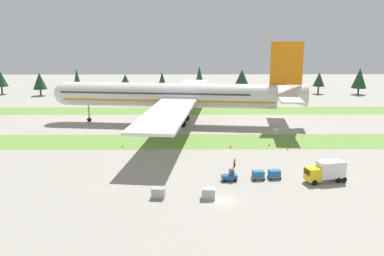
{
  "coord_description": "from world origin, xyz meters",
  "views": [
    {
      "loc": [
        -5.09,
        -56.21,
        24.28
      ],
      "look_at": [
        -4.26,
        31.44,
        4.0
      ],
      "focal_mm": 37.57,
      "sensor_mm": 36.0,
      "label": 1
    }
  ],
  "objects_px": {
    "uld_container_0": "(158,193)",
    "cargo_dolly_second": "(274,174)",
    "taxiway_marker_2": "(288,149)",
    "taxiway_marker_3": "(269,144)",
    "taxiway_marker_0": "(122,146)",
    "ground_crew_marshaller": "(234,162)",
    "taxiway_marker_1": "(230,146)",
    "uld_container_1": "(208,193)",
    "cargo_dolly_lead": "(258,174)",
    "catering_truck": "(326,171)",
    "airliner": "(177,95)",
    "baggage_tug": "(230,176)"
  },
  "relations": [
    {
      "from": "cargo_dolly_second",
      "to": "ground_crew_marshaller",
      "type": "distance_m",
      "value": 8.93
    },
    {
      "from": "baggage_tug",
      "to": "cargo_dolly_lead",
      "type": "height_order",
      "value": "baggage_tug"
    },
    {
      "from": "ground_crew_marshaller",
      "to": "taxiway_marker_1",
      "type": "height_order",
      "value": "ground_crew_marshaller"
    },
    {
      "from": "airliner",
      "to": "taxiway_marker_3",
      "type": "xyz_separation_m",
      "value": [
        21.37,
        -23.29,
        -7.82
      ]
    },
    {
      "from": "taxiway_marker_0",
      "to": "taxiway_marker_1",
      "type": "bearing_deg",
      "value": -1.36
    },
    {
      "from": "uld_container_0",
      "to": "taxiway_marker_0",
      "type": "height_order",
      "value": "uld_container_0"
    },
    {
      "from": "cargo_dolly_second",
      "to": "taxiway_marker_1",
      "type": "xyz_separation_m",
      "value": [
        -5.57,
        19.71,
        -0.58
      ]
    },
    {
      "from": "ground_crew_marshaller",
      "to": "uld_container_1",
      "type": "distance_m",
      "value": 16.1
    },
    {
      "from": "ground_crew_marshaller",
      "to": "cargo_dolly_second",
      "type": "bearing_deg",
      "value": -81.88
    },
    {
      "from": "taxiway_marker_0",
      "to": "taxiway_marker_3",
      "type": "bearing_deg",
      "value": 1.62
    },
    {
      "from": "baggage_tug",
      "to": "taxiway_marker_1",
      "type": "xyz_separation_m",
      "value": [
        2.29,
        20.73,
        -0.47
      ]
    },
    {
      "from": "ground_crew_marshaller",
      "to": "uld_container_1",
      "type": "xyz_separation_m",
      "value": [
        -5.68,
        -15.07,
        -0.11
      ]
    },
    {
      "from": "cargo_dolly_lead",
      "to": "taxiway_marker_1",
      "type": "height_order",
      "value": "cargo_dolly_lead"
    },
    {
      "from": "cargo_dolly_second",
      "to": "catering_truck",
      "type": "relative_size",
      "value": 0.33
    },
    {
      "from": "uld_container_1",
      "to": "taxiway_marker_1",
      "type": "distance_m",
      "value": 29.04
    },
    {
      "from": "cargo_dolly_second",
      "to": "catering_truck",
      "type": "height_order",
      "value": "catering_truck"
    },
    {
      "from": "uld_container_1",
      "to": "ground_crew_marshaller",
      "type": "bearing_deg",
      "value": 69.33
    },
    {
      "from": "cargo_dolly_second",
      "to": "taxiway_marker_0",
      "type": "bearing_deg",
      "value": 48.16
    },
    {
      "from": "catering_truck",
      "to": "uld_container_0",
      "type": "xyz_separation_m",
      "value": [
        -27.83,
        -6.56,
        -1.14
      ]
    },
    {
      "from": "uld_container_0",
      "to": "taxiway_marker_0",
      "type": "distance_m",
      "value": 30.2
    },
    {
      "from": "airliner",
      "to": "baggage_tug",
      "type": "relative_size",
      "value": 31.55
    },
    {
      "from": "airliner",
      "to": "uld_container_1",
      "type": "bearing_deg",
      "value": -166.53
    },
    {
      "from": "taxiway_marker_0",
      "to": "taxiway_marker_2",
      "type": "bearing_deg",
      "value": -3.88
    },
    {
      "from": "cargo_dolly_lead",
      "to": "taxiway_marker_1",
      "type": "distance_m",
      "value": 20.27
    },
    {
      "from": "airliner",
      "to": "taxiway_marker_3",
      "type": "distance_m",
      "value": 32.57
    },
    {
      "from": "uld_container_0",
      "to": "cargo_dolly_second",
      "type": "bearing_deg",
      "value": 22.79
    },
    {
      "from": "ground_crew_marshaller",
      "to": "cargo_dolly_lead",
      "type": "bearing_deg",
      "value": -99.8
    },
    {
      "from": "catering_truck",
      "to": "taxiway_marker_1",
      "type": "height_order",
      "value": "catering_truck"
    },
    {
      "from": "cargo_dolly_lead",
      "to": "catering_truck",
      "type": "distance_m",
      "value": 11.32
    },
    {
      "from": "baggage_tug",
      "to": "uld_container_0",
      "type": "height_order",
      "value": "baggage_tug"
    },
    {
      "from": "uld_container_1",
      "to": "taxiway_marker_0",
      "type": "bearing_deg",
      "value": 121.45
    },
    {
      "from": "catering_truck",
      "to": "uld_container_1",
      "type": "bearing_deg",
      "value": 95.93
    },
    {
      "from": "catering_truck",
      "to": "taxiway_marker_2",
      "type": "xyz_separation_m",
      "value": [
        -1.62,
        19.45,
        -1.64
      ]
    },
    {
      "from": "cargo_dolly_lead",
      "to": "uld_container_1",
      "type": "bearing_deg",
      "value": 125.14
    },
    {
      "from": "airliner",
      "to": "baggage_tug",
      "type": "height_order",
      "value": "airliner"
    },
    {
      "from": "ground_crew_marshaller",
      "to": "taxiway_marker_1",
      "type": "bearing_deg",
      "value": 51.52
    },
    {
      "from": "taxiway_marker_2",
      "to": "baggage_tug",
      "type": "bearing_deg",
      "value": -127.72
    },
    {
      "from": "cargo_dolly_lead",
      "to": "taxiway_marker_3",
      "type": "bearing_deg",
      "value": -23.42
    },
    {
      "from": "baggage_tug",
      "to": "catering_truck",
      "type": "bearing_deg",
      "value": -99.57
    },
    {
      "from": "cargo_dolly_second",
      "to": "taxiway_marker_3",
      "type": "height_order",
      "value": "cargo_dolly_second"
    },
    {
      "from": "airliner",
      "to": "baggage_tug",
      "type": "bearing_deg",
      "value": -160.54
    },
    {
      "from": "ground_crew_marshaller",
      "to": "taxiway_marker_2",
      "type": "bearing_deg",
      "value": 5.62
    },
    {
      "from": "catering_truck",
      "to": "cargo_dolly_second",
      "type": "bearing_deg",
      "value": 65.73
    },
    {
      "from": "catering_truck",
      "to": "taxiway_marker_3",
      "type": "xyz_separation_m",
      "value": [
        -5.01,
        22.84,
        -1.64
      ]
    },
    {
      "from": "taxiway_marker_2",
      "to": "taxiway_marker_3",
      "type": "xyz_separation_m",
      "value": [
        -3.39,
        3.39,
        0.0
      ]
    },
    {
      "from": "uld_container_1",
      "to": "airliner",
      "type": "bearing_deg",
      "value": 96.62
    },
    {
      "from": "cargo_dolly_lead",
      "to": "cargo_dolly_second",
      "type": "xyz_separation_m",
      "value": [
        2.88,
        0.37,
        0.0
      ]
    },
    {
      "from": "taxiway_marker_0",
      "to": "taxiway_marker_3",
      "type": "distance_m",
      "value": 32.9
    },
    {
      "from": "catering_truck",
      "to": "taxiway_marker_3",
      "type": "distance_m",
      "value": 23.44
    },
    {
      "from": "uld_container_0",
      "to": "taxiway_marker_3",
      "type": "relative_size",
      "value": 3.16
    }
  ]
}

